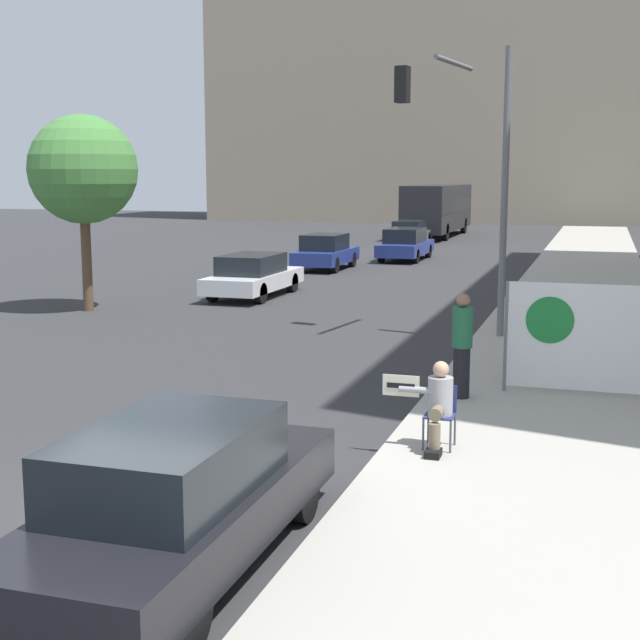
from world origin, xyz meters
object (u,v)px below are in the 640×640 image
(seated_protester, at_px, (437,403))
(car_on_road_far_lane, at_px, (410,233))
(traffic_light_pole, at_px, (468,147))
(pedestrian_behind, at_px, (527,329))
(car_on_road_nearest, at_px, (253,275))
(car_on_road_distant, at_px, (405,244))
(car_on_road_midblock, at_px, (325,252))
(jogger_on_sidewalk, at_px, (462,345))
(city_bus_on_road, at_px, (438,207))
(street_tree_near_curb, at_px, (83,170))
(protest_banner, at_px, (583,337))
(parked_car_curbside, at_px, (178,497))

(seated_protester, height_order, car_on_road_far_lane, car_on_road_far_lane)
(seated_protester, relative_size, traffic_light_pole, 0.18)
(pedestrian_behind, relative_size, car_on_road_nearest, 0.36)
(seated_protester, distance_m, traffic_light_pole, 9.94)
(seated_protester, bearing_deg, pedestrian_behind, 90.33)
(car_on_road_distant, bearing_deg, car_on_road_midblock, -114.15)
(jogger_on_sidewalk, xyz_separation_m, car_on_road_far_lane, (-8.10, 34.29, -0.36))
(city_bus_on_road, height_order, street_tree_near_curb, street_tree_near_curb)
(car_on_road_far_lane, height_order, city_bus_on_road, city_bus_on_road)
(car_on_road_nearest, height_order, car_on_road_far_lane, car_on_road_nearest)
(protest_banner, height_order, street_tree_near_curb, street_tree_near_curb)
(city_bus_on_road, bearing_deg, seated_protester, -79.88)
(protest_banner, distance_m, traffic_light_pole, 7.04)
(car_on_road_midblock, relative_size, car_on_road_distant, 0.86)
(protest_banner, relative_size, traffic_light_pole, 0.41)
(traffic_light_pole, xyz_separation_m, city_bus_on_road, (-6.98, 35.56, -2.60))
(pedestrian_behind, xyz_separation_m, traffic_light_pole, (-1.77, 4.09, 3.45))
(car_on_road_distant, bearing_deg, city_bus_on_road, 95.04)
(jogger_on_sidewalk, distance_m, car_on_road_nearest, 14.33)
(parked_car_curbside, bearing_deg, street_tree_near_curb, 124.76)
(traffic_light_pole, distance_m, car_on_road_distant, 20.25)
(protest_banner, bearing_deg, parked_car_curbside, -114.64)
(street_tree_near_curb, bearing_deg, car_on_road_midblock, 76.42)
(seated_protester, xyz_separation_m, city_bus_on_road, (-7.98, 44.75, 1.07))
(parked_car_curbside, bearing_deg, car_on_road_midblock, 104.32)
(street_tree_near_curb, bearing_deg, parked_car_curbside, -55.24)
(seated_protester, height_order, parked_car_curbside, parked_car_curbside)
(car_on_road_nearest, relative_size, city_bus_on_road, 0.40)
(jogger_on_sidewalk, distance_m, pedestrian_behind, 2.33)
(car_on_road_midblock, bearing_deg, seated_protester, -69.29)
(car_on_road_nearest, bearing_deg, traffic_light_pole, -35.63)
(protest_banner, xyz_separation_m, car_on_road_midblock, (-10.58, 19.63, -0.43))
(car_on_road_far_lane, bearing_deg, car_on_road_nearest, -90.70)
(traffic_light_pole, relative_size, car_on_road_midblock, 1.58)
(seated_protester, distance_m, parked_car_curbside, 4.54)
(jogger_on_sidewalk, relative_size, car_on_road_nearest, 0.38)
(seated_protester, relative_size, city_bus_on_road, 0.10)
(parked_car_curbside, relative_size, city_bus_on_road, 0.40)
(car_on_road_midblock, height_order, city_bus_on_road, city_bus_on_road)
(jogger_on_sidewalk, bearing_deg, car_on_road_midblock, -64.69)
(car_on_road_nearest, distance_m, car_on_road_distant, 13.90)
(car_on_road_far_lane, xyz_separation_m, street_tree_near_curb, (-3.68, -26.83, 3.28))
(car_on_road_midblock, relative_size, city_bus_on_road, 0.35)
(car_on_road_far_lane, bearing_deg, parked_car_curbside, -81.17)
(protest_banner, height_order, city_bus_on_road, city_bus_on_road)
(seated_protester, distance_m, car_on_road_midblock, 24.87)
(protest_banner, xyz_separation_m, car_on_road_distant, (-8.32, 24.67, -0.42))
(parked_car_curbside, distance_m, car_on_road_nearest, 19.89)
(jogger_on_sidewalk, distance_m, city_bus_on_road, 42.55)
(seated_protester, xyz_separation_m, jogger_on_sidewalk, (-0.12, 2.94, 0.26))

